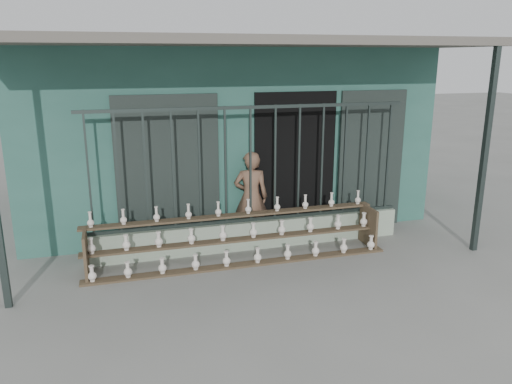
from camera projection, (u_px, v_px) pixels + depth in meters
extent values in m
plane|color=slate|center=(276.00, 282.00, 6.73)|extent=(60.00, 60.00, 0.00)
cube|color=#2B5B50|center=(212.00, 124.00, 10.30)|extent=(7.00, 5.00, 3.20)
cube|color=black|center=(294.00, 164.00, 8.35)|extent=(1.40, 0.12, 2.40)
cube|color=black|center=(168.00, 173.00, 7.75)|extent=(1.60, 0.08, 2.40)
cube|color=black|center=(370.00, 160.00, 8.68)|extent=(1.20, 0.08, 2.40)
cube|color=#59544C|center=(252.00, 41.00, 7.02)|extent=(7.40, 2.00, 0.12)
cube|color=#283330|center=(485.00, 153.00, 7.45)|extent=(0.08, 0.08, 3.10)
cube|color=#9AAD95|center=(251.00, 234.00, 7.88)|extent=(5.00, 0.20, 0.45)
cube|color=#283330|center=(89.00, 175.00, 6.96)|extent=(0.03, 0.03, 1.80)
cube|color=#283330|center=(118.00, 173.00, 7.06)|extent=(0.03, 0.03, 1.80)
cube|color=#283330|center=(146.00, 171.00, 7.17)|extent=(0.03, 0.03, 1.80)
cube|color=#283330|center=(173.00, 170.00, 7.27)|extent=(0.03, 0.03, 1.80)
cube|color=#283330|center=(200.00, 168.00, 7.38)|extent=(0.03, 0.03, 1.80)
cube|color=#283330|center=(225.00, 166.00, 7.48)|extent=(0.03, 0.03, 1.80)
cube|color=#283330|center=(251.00, 165.00, 7.59)|extent=(0.03, 0.03, 1.80)
cube|color=#283330|center=(275.00, 163.00, 7.69)|extent=(0.03, 0.03, 1.80)
cube|color=#283330|center=(299.00, 162.00, 7.80)|extent=(0.03, 0.03, 1.80)
cube|color=#283330|center=(322.00, 161.00, 7.90)|extent=(0.03, 0.03, 1.80)
cube|color=#283330|center=(344.00, 159.00, 8.00)|extent=(0.03, 0.03, 1.80)
cube|color=#283330|center=(366.00, 158.00, 8.11)|extent=(0.03, 0.03, 1.80)
cube|color=#283330|center=(388.00, 157.00, 8.21)|extent=(0.03, 0.03, 1.80)
cube|color=#283330|center=(250.00, 107.00, 7.36)|extent=(5.00, 0.04, 0.05)
cube|color=#283330|center=(251.00, 219.00, 7.82)|extent=(5.00, 0.04, 0.05)
cube|color=brown|center=(242.00, 265.00, 7.25)|extent=(4.50, 0.18, 0.03)
cube|color=brown|center=(238.00, 240.00, 7.40)|extent=(4.50, 0.18, 0.03)
cube|color=brown|center=(234.00, 215.00, 7.56)|extent=(4.50, 0.18, 0.03)
cube|color=brown|center=(86.00, 255.00, 6.83)|extent=(0.04, 0.55, 0.64)
cube|color=brown|center=(368.00, 226.00, 7.98)|extent=(0.04, 0.55, 0.64)
imported|color=brown|center=(251.00, 197.00, 8.03)|extent=(0.62, 0.48, 1.51)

